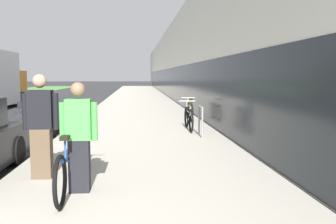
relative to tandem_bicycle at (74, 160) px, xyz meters
name	(u,v)px	position (x,y,z in m)	size (l,w,h in m)	color
sidewalk_slab	(139,102)	(1.07, 18.54, -0.45)	(4.62, 70.00, 0.14)	#BCB5A5
storefront_facade	(222,64)	(8.42, 26.54, 2.24)	(10.01, 70.00, 5.53)	silver
tandem_bicycle	(74,160)	(0.00, 0.00, 0.00)	(0.52, 2.88, 0.88)	black
person_rider	(79,137)	(0.14, -0.38, 0.42)	(0.54, 0.21, 1.59)	black
person_bystander	(41,126)	(-0.59, 0.40, 0.48)	(0.58, 0.23, 1.71)	brown
bike_rack_hoop	(201,118)	(2.72, 4.36, 0.14)	(0.05, 0.60, 0.84)	gray
cruiser_bike_nearest	(189,118)	(2.56, 5.54, 0.00)	(0.52, 1.71, 0.89)	black
cruiser_bike_middle	(190,111)	(2.92, 7.95, -0.02)	(0.52, 1.68, 0.85)	black
vintage_roadster_curbside	(33,121)	(-2.22, 5.89, -0.08)	(1.76, 3.84, 1.01)	black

